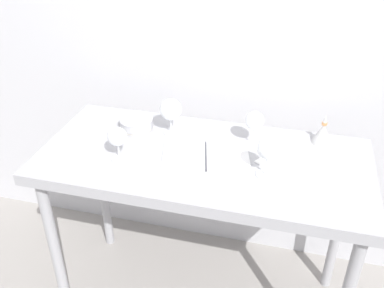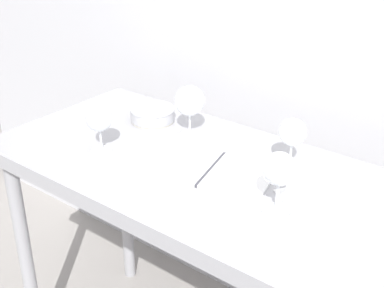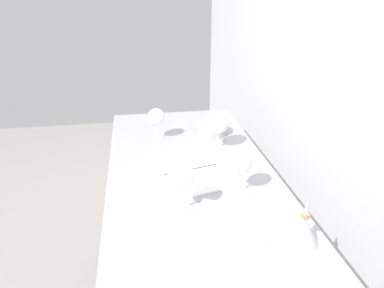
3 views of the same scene
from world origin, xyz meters
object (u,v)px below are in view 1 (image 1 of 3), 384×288
wine_glass_near_right (268,150)px  open_notebook (206,156)px  wine_glass_near_left (117,138)px  decanter_funnel (323,133)px  tasting_sheet_upper (291,158)px  wine_glass_far_left (171,110)px  wine_glass_far_right (255,122)px  tasting_bowl (136,122)px

wine_glass_near_right → open_notebook: size_ratio=0.41×
wine_glass_near_left → decanter_funnel: 0.89m
wine_glass_near_left → tasting_sheet_upper: bearing=14.9°
wine_glass_far_left → wine_glass_near_right: bearing=-25.9°
tasting_sheet_upper → wine_glass_near_left: bearing=-132.4°
wine_glass_far_left → tasting_sheet_upper: wine_glass_far_left is taller
wine_glass_far_left → tasting_sheet_upper: bearing=-7.8°
wine_glass_far_right → decanter_funnel: 0.32m
tasting_sheet_upper → tasting_bowl: (-0.72, 0.09, 0.03)m
wine_glass_far_right → tasting_sheet_upper: 0.22m
wine_glass_near_right → wine_glass_near_left: 0.61m
tasting_bowl → decanter_funnel: decanter_funnel is taller
wine_glass_far_left → wine_glass_far_right: (0.38, -0.01, -0.00)m
tasting_sheet_upper → decanter_funnel: size_ratio=1.92×
wine_glass_near_right → tasting_sheet_upper: (0.09, 0.15, -0.12)m
wine_glass_far_right → wine_glass_near_left: size_ratio=1.08×
wine_glass_near_right → tasting_sheet_upper: size_ratio=0.63×
wine_glass_near_left → open_notebook: wine_glass_near_left is taller
open_notebook → tasting_sheet_upper: open_notebook is taller
wine_glass_far_left → decanter_funnel: wine_glass_far_left is taller
tasting_sheet_upper → decanter_funnel: bearing=86.9°
decanter_funnel → tasting_sheet_upper: bearing=-125.8°
wine_glass_near_right → decanter_funnel: bearing=56.1°
wine_glass_far_right → wine_glass_near_left: wine_glass_far_right is taller
wine_glass_far_right → tasting_bowl: 0.56m
wine_glass_far_right → decanter_funnel: bearing=19.2°
wine_glass_near_left → open_notebook: size_ratio=0.37×
wine_glass_near_right → tasting_bowl: bearing=159.7°
tasting_bowl → wine_glass_far_right: bearing=-1.8°
wine_glass_near_left → tasting_bowl: (-0.03, 0.27, -0.08)m
wine_glass_near_left → wine_glass_far_right: bearing=25.8°
open_notebook → wine_glass_far_right: bearing=25.6°
wine_glass_far_left → tasting_bowl: size_ratio=1.10×
decanter_funnel → wine_glass_far_right: bearing=-160.8°
wine_glass_near_right → wine_glass_near_left: wine_glass_near_right is taller
open_notebook → decanter_funnel: decanter_funnel is taller
wine_glass_far_right → open_notebook: wine_glass_far_right is taller
open_notebook → tasting_sheet_upper: (0.35, 0.08, -0.00)m
tasting_sheet_upper → wine_glass_far_left: bearing=-155.1°
wine_glass_far_right → wine_glass_near_left: bearing=-154.2°
wine_glass_far_left → wine_glass_far_right: size_ratio=1.07×
wine_glass_far_right → tasting_sheet_upper: (0.17, -0.07, -0.11)m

